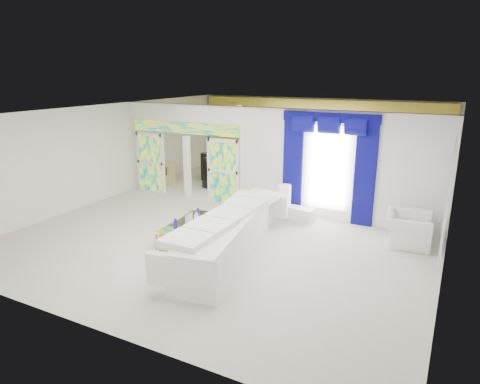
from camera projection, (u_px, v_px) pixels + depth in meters
The scene contains 22 objects.
floor at pixel (250, 218), 12.05m from camera, with size 12.00×12.00×0.00m, color #B7AF9E.
dividing_wall at pixel (338, 167), 11.54m from camera, with size 5.70×0.18×3.00m, color white.
dividing_header at pixel (183, 113), 13.42m from camera, with size 4.30×0.18×0.55m, color white.
stained_panel_left at pixel (151, 162), 14.53m from camera, with size 0.95×0.04×2.00m, color #994C3F.
stained_panel_right at pixel (223, 171), 13.26m from camera, with size 0.95×0.04×2.00m, color #994C3F.
stained_transom at pixel (184, 128), 13.55m from camera, with size 4.00×0.05×0.35m, color #994C3F.
window_pane at pixel (328, 168), 11.58m from camera, with size 1.00×0.02×2.30m, color white.
blue_drape_left at pixel (293, 167), 12.01m from camera, with size 0.55×0.10×2.80m, color #080347.
blue_drape_right at pixel (365, 174), 11.12m from camera, with size 0.55×0.10×2.80m, color #080347.
blue_pelmet at pixel (331, 117), 11.18m from camera, with size 2.60×0.12×0.25m, color #080347.
wall_mirror at pixel (449, 197), 8.58m from camera, with size 0.04×2.70×1.90m, color white.
gold_curtains at pixel (317, 137), 16.68m from camera, with size 9.70×0.12×2.90m, color gold.
white_sofa at pixel (230, 235), 9.59m from camera, with size 0.97×4.54×0.86m, color silver.
coffee_table at pixel (188, 231), 10.51m from camera, with size 0.62×1.87×0.42m, color gold.
console_table at pixel (294, 213), 11.84m from camera, with size 1.15×0.36×0.38m, color white.
table_lamp at pixel (284, 195), 11.84m from camera, with size 0.36×0.36×0.58m, color white.
armchair at pixel (408, 229), 10.14m from camera, with size 1.15×1.01×0.75m, color silver.
grand_piano at pixel (235, 166), 16.25m from camera, with size 1.59×2.09×1.05m, color black.
piano_bench at pixel (214, 185), 14.99m from camera, with size 0.85×0.33×0.28m, color black.
tv_console at pixel (166, 173), 15.61m from camera, with size 0.55×0.50×0.79m, color tan.
chandelier at pixel (235, 110), 15.25m from camera, with size 0.60×0.60×0.60m, color gold.
decanters at pixel (188, 220), 10.39m from camera, with size 0.21×1.19×0.23m.
Camera 1 is at (5.00, -10.24, 3.99)m, focal length 31.98 mm.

